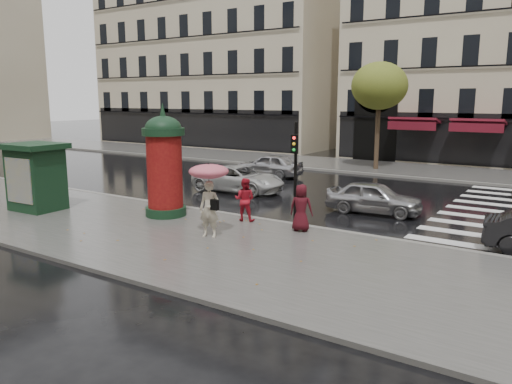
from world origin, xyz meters
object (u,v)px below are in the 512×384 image
Objects in this scene: newsstand at (36,176)px; man_burgundy at (301,208)px; morris_column at (164,162)px; car_white at (239,179)px; woman_umbrella at (209,188)px; car_silver at (374,197)px; traffic_light at (295,164)px; car_far_silver at (269,165)px; woman_red at (245,199)px.

man_burgundy is at bearing 15.72° from newsstand.
car_white is at bearing 98.50° from morris_column.
car_silver is (2.97, 6.55, -1.07)m from woman_umbrella.
traffic_light is at bearing -56.01° from man_burgundy.
woman_umbrella reaches higher than man_burgundy.
morris_column is at bearing -175.17° from car_white.
morris_column is at bearing 7.76° from car_far_silver.
woman_umbrella is 1.53× the size of man_burgundy.
traffic_light is at bearing 59.93° from woman_umbrella.
man_burgundy is 10.62m from newsstand.
morris_column is 5.36m from newsstand.
car_white is 4.97m from car_far_silver.
traffic_light is 4.43m from car_silver.
newsstand is at bearing 149.76° from car_white.
traffic_light is 7.56m from car_white.
traffic_light is (-0.50, 0.45, 1.37)m from man_burgundy.
newsstand is (-9.70, -3.33, -0.81)m from traffic_light.
woman_umbrella is 7.27m from car_silver.
woman_umbrella is at bearing 20.33° from car_far_silver.
morris_column is 6.21m from car_white.
newsstand is 0.58× the size of car_white.
woman_red is 2.33m from traffic_light.
woman_red is at bearing 137.27° from car_silver.
traffic_light is 10.29m from newsstand.
man_burgundy reaches higher than car_silver.
woman_umbrella is 0.67× the size of traffic_light.
morris_column reaches higher than car_far_silver.
car_white is at bearing 119.27° from woman_umbrella.
traffic_light is at bearing -133.16° from car_white.
car_far_silver is (-1.27, 4.81, 0.04)m from car_white.
woman_umbrella is 0.65× the size of car_silver.
man_burgundy reaches higher than woman_red.
man_burgundy is 5.51m from morris_column.
woman_umbrella is at bearing 33.31° from man_burgundy.
woman_umbrella is 3.16m from traffic_light.
morris_column is (-2.96, -0.94, 1.23)m from woman_red.
morris_column is (-3.25, 1.42, 0.42)m from woman_umbrella.
man_burgundy is 12.45m from car_far_silver.
morris_column is 4.97m from traffic_light.
car_silver is at bearing 39.54° from morris_column.
morris_column is at bearing 0.64° from woman_red.
newsstand reaches higher than car_far_silver.
traffic_light is at bearing 18.94° from newsstand.
woman_umbrella is 8.18m from newsstand.
woman_umbrella is 0.61× the size of car_far_silver.
man_burgundy is 0.42× the size of car_silver.
newsstand is at bearing -161.06° from traffic_light.
woman_red is 11.09m from car_far_silver.
morris_column reaches higher than woman_red.
newsstand is 9.01m from car_white.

